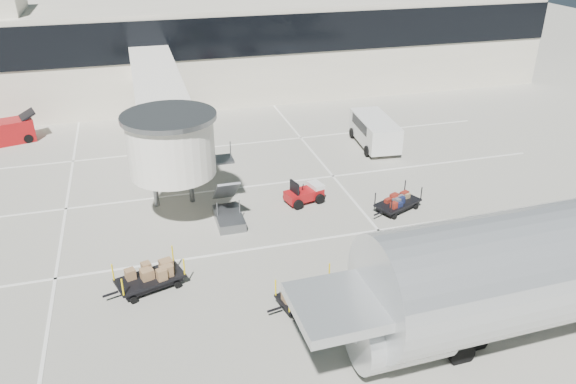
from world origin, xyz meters
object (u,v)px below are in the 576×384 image
object	(u,v)px
minivan	(374,129)
belt_loader	(3,133)
suitcase_cart	(398,203)
ground_worker	(370,294)
baggage_tug	(305,194)
box_cart_far	(149,278)
box_cart_near	(306,295)

from	to	relation	value
minivan	belt_loader	xyz separation A→B (m)	(-25.49, 7.53, -0.41)
suitcase_cart	ground_worker	world-z (taller)	ground_worker
ground_worker	suitcase_cart	bearing A→B (deg)	33.89
suitcase_cart	minivan	bearing A→B (deg)	50.77
suitcase_cart	ground_worker	size ratio (longest dim) A/B	1.97
baggage_tug	minivan	size ratio (longest dim) A/B	0.43
suitcase_cart	ground_worker	bearing A→B (deg)	-146.67
ground_worker	minivan	distance (m)	18.87
suitcase_cart	box_cart_far	bearing A→B (deg)	171.23
ground_worker	baggage_tug	bearing A→B (deg)	65.07
box_cart_far	ground_worker	distance (m)	9.69
baggage_tug	ground_worker	xyz separation A→B (m)	(-0.31, -10.12, 0.30)
box_cart_near	minivan	bearing A→B (deg)	45.96
box_cart_near	belt_loader	bearing A→B (deg)	110.85
box_cart_far	minivan	world-z (taller)	minivan
box_cart_far	ground_worker	xyz separation A→B (m)	(8.79, -4.07, 0.28)
belt_loader	minivan	bearing A→B (deg)	-32.27
suitcase_cart	box_cart_near	xyz separation A→B (m)	(-7.52, -6.75, 0.08)
baggage_tug	box_cart_near	bearing A→B (deg)	-121.06
suitcase_cart	box_cart_near	distance (m)	10.10
box_cart_near	belt_loader	xyz separation A→B (m)	(-15.34, 23.76, 0.27)
baggage_tug	box_cart_far	xyz separation A→B (m)	(-9.10, -6.05, 0.01)
baggage_tug	suitcase_cart	distance (m)	5.28
box_cart_near	box_cart_far	distance (m)	7.01
ground_worker	box_cart_far	bearing A→B (deg)	131.99
box_cart_near	ground_worker	xyz separation A→B (m)	(2.49, -1.01, 0.27)
suitcase_cart	box_cart_far	xyz separation A→B (m)	(-13.82, -3.69, 0.07)
suitcase_cart	belt_loader	xyz separation A→B (m)	(-22.86, 17.01, 0.35)
baggage_tug	ground_worker	bearing A→B (deg)	-105.76
suitcase_cart	belt_loader	distance (m)	28.50
box_cart_near	box_cart_far	world-z (taller)	box_cart_far
ground_worker	belt_loader	world-z (taller)	belt_loader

